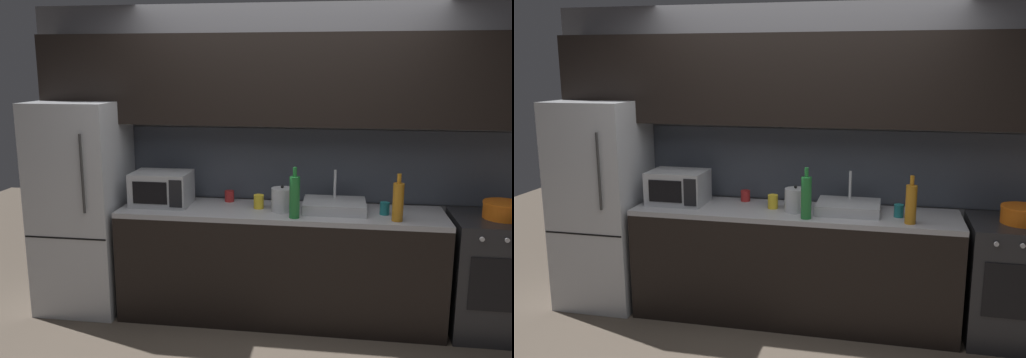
% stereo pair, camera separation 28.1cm
% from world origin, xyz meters
% --- Properties ---
extents(back_wall, '(4.27, 0.44, 2.50)m').
position_xyz_m(back_wall, '(0.00, 1.20, 1.55)').
color(back_wall, slate).
rests_on(back_wall, ground).
extents(counter_run, '(2.53, 0.60, 0.90)m').
position_xyz_m(counter_run, '(0.00, 0.90, 0.45)').
color(counter_run, black).
rests_on(counter_run, ground).
extents(refrigerator, '(0.68, 0.69, 1.73)m').
position_xyz_m(refrigerator, '(-1.65, 0.90, 0.87)').
color(refrigerator, '#B7BABF').
rests_on(refrigerator, ground).
extents(oven_range, '(0.60, 0.62, 0.90)m').
position_xyz_m(oven_range, '(1.61, 0.90, 0.45)').
color(oven_range, '#232326').
rests_on(oven_range, ground).
extents(microwave, '(0.46, 0.35, 0.27)m').
position_xyz_m(microwave, '(-0.97, 0.92, 1.04)').
color(microwave, '#A8AAAF').
rests_on(microwave, counter_run).
extents(sink_basin, '(0.48, 0.38, 0.30)m').
position_xyz_m(sink_basin, '(0.42, 0.93, 0.94)').
color(sink_basin, '#ADAFB5').
rests_on(sink_basin, counter_run).
extents(kettle, '(0.20, 0.17, 0.21)m').
position_xyz_m(kettle, '(0.02, 0.86, 0.99)').
color(kettle, '#B7BABF').
rests_on(kettle, counter_run).
extents(wine_bottle_amber, '(0.08, 0.08, 0.35)m').
position_xyz_m(wine_bottle_amber, '(0.88, 0.72, 1.05)').
color(wine_bottle_amber, '#B27019').
rests_on(wine_bottle_amber, counter_run).
extents(wine_bottle_green, '(0.08, 0.08, 0.38)m').
position_xyz_m(wine_bottle_green, '(0.13, 0.69, 1.06)').
color(wine_bottle_green, '#1E6B2D').
rests_on(wine_bottle_green, counter_run).
extents(mug_red, '(0.08, 0.08, 0.09)m').
position_xyz_m(mug_red, '(-0.45, 1.10, 0.95)').
color(mug_red, '#A82323').
rests_on(mug_red, counter_run).
extents(mug_yellow, '(0.08, 0.08, 0.11)m').
position_xyz_m(mug_yellow, '(-0.17, 0.92, 0.95)').
color(mug_yellow, gold).
rests_on(mug_yellow, counter_run).
extents(mug_teal, '(0.07, 0.07, 0.10)m').
position_xyz_m(mug_teal, '(0.80, 0.88, 0.95)').
color(mug_teal, '#19666B').
rests_on(mug_teal, counter_run).
extents(cooking_pot, '(0.30, 0.30, 0.13)m').
position_xyz_m(cooking_pot, '(1.66, 0.90, 0.96)').
color(cooking_pot, orange).
rests_on(cooking_pot, oven_range).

